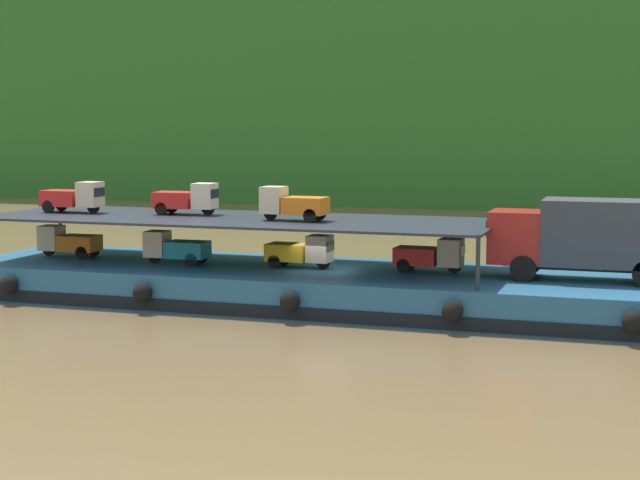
{
  "coord_description": "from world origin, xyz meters",
  "views": [
    {
      "loc": [
        12.99,
        -39.67,
        7.61
      ],
      "look_at": [
        -0.15,
        0.0,
        2.7
      ],
      "focal_mm": 57.73,
      "sensor_mm": 36.0,
      "label": 1
    }
  ],
  "objects_px": {
    "mini_truck_upper_mid": "(187,199)",
    "mini_truck_upper_fore": "(293,204)",
    "mini_truck_lower_mid": "(301,251)",
    "mini_truck_lower_fore": "(430,255)",
    "cargo_barge": "(323,287)",
    "mini_truck_upper_stern": "(74,197)",
    "mini_truck_lower_stern": "(68,241)",
    "covered_lorry": "(586,236)",
    "mini_truck_lower_aft": "(175,248)"
  },
  "relations": [
    {
      "from": "mini_truck_upper_mid",
      "to": "mini_truck_upper_fore",
      "type": "bearing_deg",
      "value": -11.87
    },
    {
      "from": "mini_truck_upper_mid",
      "to": "mini_truck_upper_fore",
      "type": "height_order",
      "value": "same"
    },
    {
      "from": "mini_truck_lower_mid",
      "to": "mini_truck_lower_fore",
      "type": "xyz_separation_m",
      "value": [
        5.36,
        0.46,
        0.0
      ]
    },
    {
      "from": "mini_truck_lower_fore",
      "to": "cargo_barge",
      "type": "bearing_deg",
      "value": -171.82
    },
    {
      "from": "cargo_barge",
      "to": "mini_truck_upper_stern",
      "type": "distance_m",
      "value": 12.18
    },
    {
      "from": "mini_truck_lower_stern",
      "to": "mini_truck_upper_mid",
      "type": "xyz_separation_m",
      "value": [
        5.57,
        0.63,
        2.0
      ]
    },
    {
      "from": "mini_truck_lower_mid",
      "to": "mini_truck_lower_stern",
      "type": "bearing_deg",
      "value": -179.83
    },
    {
      "from": "cargo_barge",
      "to": "covered_lorry",
      "type": "relative_size",
      "value": 3.91
    },
    {
      "from": "covered_lorry",
      "to": "mini_truck_upper_mid",
      "type": "bearing_deg",
      "value": 178.58
    },
    {
      "from": "mini_truck_lower_fore",
      "to": "mini_truck_upper_mid",
      "type": "xyz_separation_m",
      "value": [
        -10.82,
        0.13,
        2.0
      ]
    },
    {
      "from": "covered_lorry",
      "to": "mini_truck_lower_stern",
      "type": "distance_m",
      "value": 22.49
    },
    {
      "from": "mini_truck_lower_aft",
      "to": "mini_truck_upper_stern",
      "type": "height_order",
      "value": "mini_truck_upper_stern"
    },
    {
      "from": "mini_truck_lower_stern",
      "to": "mini_truck_lower_aft",
      "type": "height_order",
      "value": "same"
    },
    {
      "from": "mini_truck_upper_mid",
      "to": "mini_truck_lower_fore",
      "type": "bearing_deg",
      "value": -0.7
    },
    {
      "from": "cargo_barge",
      "to": "mini_truck_lower_fore",
      "type": "xyz_separation_m",
      "value": [
        4.33,
        0.62,
        1.44
      ]
    },
    {
      "from": "mini_truck_lower_mid",
      "to": "mini_truck_upper_fore",
      "type": "height_order",
      "value": "mini_truck_upper_fore"
    },
    {
      "from": "cargo_barge",
      "to": "mini_truck_lower_stern",
      "type": "bearing_deg",
      "value": 179.38
    },
    {
      "from": "mini_truck_lower_aft",
      "to": "mini_truck_lower_fore",
      "type": "relative_size",
      "value": 1.0
    },
    {
      "from": "mini_truck_lower_stern",
      "to": "mini_truck_upper_mid",
      "type": "height_order",
      "value": "mini_truck_upper_mid"
    },
    {
      "from": "mini_truck_lower_aft",
      "to": "mini_truck_upper_stern",
      "type": "distance_m",
      "value": 5.59
    },
    {
      "from": "mini_truck_lower_stern",
      "to": "mini_truck_lower_mid",
      "type": "relative_size",
      "value": 1.0
    },
    {
      "from": "covered_lorry",
      "to": "mini_truck_lower_fore",
      "type": "xyz_separation_m",
      "value": [
        -6.08,
        0.29,
        -1.0
      ]
    },
    {
      "from": "cargo_barge",
      "to": "mini_truck_upper_fore",
      "type": "relative_size",
      "value": 11.08
    },
    {
      "from": "cargo_barge",
      "to": "mini_truck_lower_fore",
      "type": "bearing_deg",
      "value": 8.18
    },
    {
      "from": "mini_truck_upper_mid",
      "to": "mini_truck_upper_fore",
      "type": "xyz_separation_m",
      "value": [
        5.29,
        -1.11,
        0.0
      ]
    },
    {
      "from": "cargo_barge",
      "to": "mini_truck_lower_fore",
      "type": "height_order",
      "value": "mini_truck_lower_fore"
    },
    {
      "from": "covered_lorry",
      "to": "mini_truck_lower_stern",
      "type": "bearing_deg",
      "value": -179.47
    },
    {
      "from": "mini_truck_upper_stern",
      "to": "mini_truck_lower_aft",
      "type": "bearing_deg",
      "value": -5.41
    },
    {
      "from": "mini_truck_lower_stern",
      "to": "mini_truck_upper_mid",
      "type": "bearing_deg",
      "value": 6.41
    },
    {
      "from": "mini_truck_lower_fore",
      "to": "mini_truck_lower_mid",
      "type": "bearing_deg",
      "value": -175.09
    },
    {
      "from": "mini_truck_lower_stern",
      "to": "mini_truck_lower_fore",
      "type": "height_order",
      "value": "same"
    },
    {
      "from": "covered_lorry",
      "to": "mini_truck_lower_stern",
      "type": "height_order",
      "value": "covered_lorry"
    },
    {
      "from": "cargo_barge",
      "to": "mini_truck_lower_fore",
      "type": "distance_m",
      "value": 4.61
    },
    {
      "from": "mini_truck_lower_fore",
      "to": "mini_truck_upper_fore",
      "type": "relative_size",
      "value": 1.0
    },
    {
      "from": "cargo_barge",
      "to": "mini_truck_lower_mid",
      "type": "distance_m",
      "value": 1.78
    },
    {
      "from": "covered_lorry",
      "to": "mini_truck_upper_fore",
      "type": "bearing_deg",
      "value": -176.58
    },
    {
      "from": "cargo_barge",
      "to": "mini_truck_upper_stern",
      "type": "height_order",
      "value": "mini_truck_upper_stern"
    },
    {
      "from": "covered_lorry",
      "to": "mini_truck_lower_aft",
      "type": "distance_m",
      "value": 16.94
    },
    {
      "from": "mini_truck_upper_mid",
      "to": "mini_truck_upper_stern",
      "type": "bearing_deg",
      "value": -172.49
    },
    {
      "from": "cargo_barge",
      "to": "covered_lorry",
      "type": "xyz_separation_m",
      "value": [
        10.41,
        0.34,
        2.44
      ]
    },
    {
      "from": "mini_truck_lower_stern",
      "to": "mini_truck_lower_mid",
      "type": "xyz_separation_m",
      "value": [
        11.03,
        0.03,
        0.0
      ]
    },
    {
      "from": "mini_truck_lower_aft",
      "to": "mini_truck_upper_mid",
      "type": "bearing_deg",
      "value": 89.88
    },
    {
      "from": "mini_truck_lower_stern",
      "to": "mini_truck_upper_stern",
      "type": "bearing_deg",
      "value": -8.81
    },
    {
      "from": "cargo_barge",
      "to": "mini_truck_lower_aft",
      "type": "relative_size",
      "value": 11.11
    },
    {
      "from": "mini_truck_lower_aft",
      "to": "mini_truck_upper_mid",
      "type": "xyz_separation_m",
      "value": [
        0.0,
        1.18,
        2.0
      ]
    },
    {
      "from": "covered_lorry",
      "to": "mini_truck_upper_stern",
      "type": "distance_m",
      "value": 22.11
    },
    {
      "from": "mini_truck_lower_fore",
      "to": "mini_truck_upper_stern",
      "type": "height_order",
      "value": "mini_truck_upper_stern"
    },
    {
      "from": "mini_truck_lower_stern",
      "to": "mini_truck_upper_mid",
      "type": "relative_size",
      "value": 1.0
    },
    {
      "from": "mini_truck_lower_aft",
      "to": "mini_truck_lower_mid",
      "type": "xyz_separation_m",
      "value": [
        5.46,
        0.58,
        0.0
      ]
    },
    {
      "from": "mini_truck_lower_mid",
      "to": "mini_truck_upper_stern",
      "type": "bearing_deg",
      "value": -179.51
    }
  ]
}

